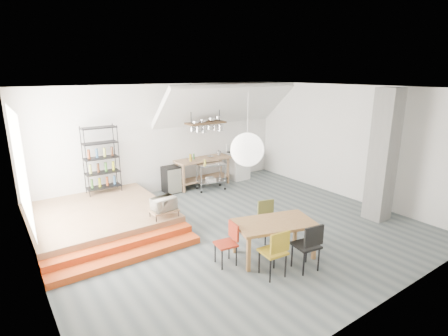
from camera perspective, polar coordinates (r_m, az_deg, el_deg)
floor at (r=8.24m, az=1.69°, el=-9.96°), size 8.00×8.00×0.00m
wall_back at (r=10.64m, az=-9.60°, el=4.74°), size 8.00×0.04×3.20m
wall_left at (r=6.28m, az=-29.03°, el=-4.49°), size 0.04×7.00×3.20m
wall_right at (r=10.53m, az=19.56°, el=3.96°), size 0.04×7.00×3.20m
ceiling at (r=7.45m, az=1.88°, el=12.87°), size 8.00×7.00×0.02m
slope_ceiling at (r=10.89m, az=0.27°, el=10.25°), size 4.40×1.44×1.32m
window_pane at (r=7.67m, az=-30.40°, el=0.23°), size 0.02×2.50×2.20m
platform at (r=8.85m, az=-19.70°, el=-7.65°), size 3.00×3.00×0.40m
step_lower at (r=7.21m, az=-15.23°, el=-13.89°), size 3.00×0.35×0.13m
step_upper at (r=7.47m, az=-16.22°, el=-12.29°), size 3.00×0.35×0.27m
concrete_column at (r=9.16m, az=24.55°, el=1.84°), size 0.50×0.50×3.20m
kitchen_counter at (r=11.06m, az=-3.45°, el=0.16°), size 1.80×0.60×0.91m
stove at (r=11.87m, az=2.30°, el=0.51°), size 0.60×0.60×1.18m
pot_rack at (r=10.61m, az=-2.80°, el=6.97°), size 1.20×0.50×1.43m
wire_shelving at (r=9.74m, az=-19.41°, el=1.45°), size 0.88×0.38×1.80m
microwave_shelf at (r=7.96m, az=-9.76°, el=-6.84°), size 0.60×0.40×0.16m
paper_lantern at (r=6.21m, az=3.82°, el=3.01°), size 0.60×0.60×0.60m
dining_table at (r=6.94m, az=8.24°, el=-9.28°), size 1.71×1.26×0.73m
chair_mustard at (r=6.30m, az=8.41°, el=-13.03°), size 0.46×0.46×0.91m
chair_black at (r=6.60m, az=13.70°, el=-11.84°), size 0.48×0.48×0.93m
chair_olive at (r=7.64m, az=7.14°, el=-7.93°), size 0.49×0.49×0.87m
chair_red at (r=6.68m, az=0.80°, el=-11.67°), size 0.42×0.42×0.81m
rolling_cart at (r=10.72m, az=-2.17°, el=-0.80°), size 0.92×0.63×0.83m
mini_fridge at (r=10.66m, az=-8.62°, el=-1.87°), size 0.46×0.46×0.79m
microwave at (r=7.90m, az=-9.81°, el=-5.76°), size 0.55×0.40×0.28m
bowl at (r=11.08m, az=-2.21°, el=1.85°), size 0.22×0.22×0.05m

